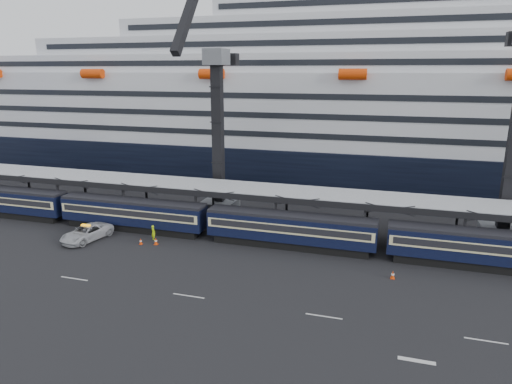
% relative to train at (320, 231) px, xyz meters
% --- Properties ---
extents(ground, '(260.00, 260.00, 0.00)m').
position_rel_train_xyz_m(ground, '(4.65, -10.00, -2.20)').
color(ground, black).
rests_on(ground, ground).
extents(lane_markings, '(111.00, 4.27, 0.02)m').
position_rel_train_xyz_m(lane_markings, '(12.80, -15.23, -2.19)').
color(lane_markings, beige).
rests_on(lane_markings, ground).
extents(train, '(133.05, 3.00, 4.05)m').
position_rel_train_xyz_m(train, '(0.00, 0.00, 0.00)').
color(train, black).
rests_on(train, ground).
extents(canopy, '(130.00, 6.25, 5.53)m').
position_rel_train_xyz_m(canopy, '(4.65, 4.00, 3.05)').
color(canopy, gray).
rests_on(canopy, ground).
extents(cruise_ship, '(214.09, 28.84, 34.00)m').
position_rel_train_xyz_m(cruise_ship, '(3.57, 35.99, 10.14)').
color(cruise_ship, black).
rests_on(cruise_ship, ground).
extents(crane_dark_near, '(4.50, 17.75, 35.08)m').
position_rel_train_xyz_m(crane_dark_near, '(-15.35, 8.59, 9.73)').
color(crane_dark_near, '#54565C').
rests_on(crane_dark_near, ground).
extents(pickup_truck, '(4.17, 6.84, 1.77)m').
position_rel_train_xyz_m(pickup_truck, '(-26.68, -4.83, -1.32)').
color(pickup_truck, '#A7A8AE').
rests_on(pickup_truck, ground).
extents(worker, '(0.79, 0.73, 1.81)m').
position_rel_train_xyz_m(worker, '(-19.19, -2.52, -1.30)').
color(worker, '#BDEB0C').
rests_on(worker, ground).
extents(traffic_cone_b, '(0.36, 0.36, 0.73)m').
position_rel_train_xyz_m(traffic_cone_b, '(-19.93, -4.19, -1.84)').
color(traffic_cone_b, '#E03A07').
rests_on(traffic_cone_b, ground).
extents(traffic_cone_c, '(0.42, 0.42, 0.85)m').
position_rel_train_xyz_m(traffic_cone_c, '(-18.21, -3.76, -1.78)').
color(traffic_cone_c, '#E03A07').
rests_on(traffic_cone_c, ground).
extents(traffic_cone_d, '(0.41, 0.41, 0.81)m').
position_rel_train_xyz_m(traffic_cone_d, '(7.90, -5.12, -1.80)').
color(traffic_cone_d, '#E03A07').
rests_on(traffic_cone_d, ground).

